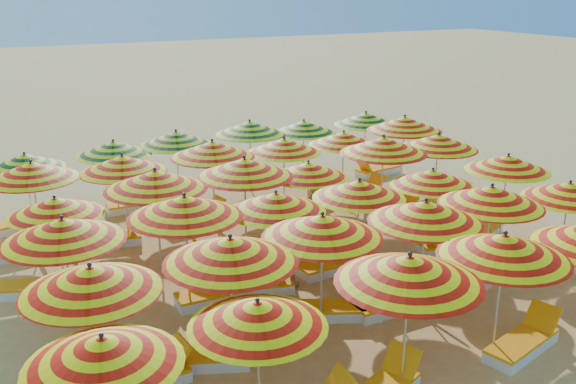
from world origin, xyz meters
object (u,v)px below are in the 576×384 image
(umbrella_6, at_px, (91,279))
(lounger_19, at_px, (394,212))
(umbrella_31, at_px, (114,148))
(lounger_20, at_px, (446,202))
(lounger_8, at_px, (393,303))
(lounger_26, at_px, (10,227))
(lounger_14, at_px, (449,245))
(lounger_15, at_px, (480,233))
(umbrella_11, at_px, (569,191))
(umbrella_14, at_px, (276,202))
(umbrella_3, at_px, (504,247))
(beachgoer_a, at_px, (312,209))
(umbrella_9, at_px, (425,212))
(umbrella_16, at_px, (433,178))
(umbrella_21, at_px, (308,170))
(beachgoer_b, at_px, (283,254))
(umbrella_32, at_px, (176,138))
(lounger_9, at_px, (466,286))
(lounger_6, at_px, (204,357))
(umbrella_7, at_px, (230,250))
(umbrella_2, at_px, (409,269))
(umbrella_24, at_px, (32,171))
(lounger_28, at_px, (159,200))
(lounger_12, at_px, (252,286))
(lounger_16, at_px, (41,287))
(lounger_21, at_px, (20,251))
(lounger_23, at_px, (196,220))
(umbrella_35, at_px, (366,119))
(lounger_7, at_px, (341,310))
(umbrella_28, at_px, (344,139))
(umbrella_13, at_px, (185,207))
(umbrella_20, at_px, (245,168))
(umbrella_25, at_px, (123,164))
(umbrella_19, at_px, (155,180))
(umbrella_18, at_px, (55,207))
(lounger_27, at_px, (138,204))
(lounger_22, at_px, (110,239))
(lounger_24, at_px, (303,204))
(umbrella_12, at_px, (63,230))
(lounger_25, at_px, (360,194))
(umbrella_10, at_px, (491,196))
(umbrella_27, at_px, (284,146))
(lounger_29, at_px, (377,170))
(umbrella_15, at_px, (359,189))
(umbrella_22, at_px, (384,145))
(lounger_11, at_px, (218,294))
(umbrella_33, at_px, (250,128))

(umbrella_6, bearing_deg, lounger_19, 26.90)
(umbrella_31, height_order, lounger_20, umbrella_31)
(lounger_8, bearing_deg, lounger_26, 127.45)
(lounger_14, relative_size, lounger_15, 0.98)
(umbrella_11, bearing_deg, umbrella_14, 160.92)
(umbrella_3, height_order, lounger_26, umbrella_3)
(beachgoer_a, bearing_deg, umbrella_31, -67.90)
(umbrella_9, height_order, umbrella_16, umbrella_9)
(umbrella_21, height_order, beachgoer_b, umbrella_21)
(umbrella_32, relative_size, lounger_9, 1.27)
(lounger_14, xyz_separation_m, lounger_19, (0.20, 2.63, 0.00))
(lounger_6, relative_size, lounger_8, 1.04)
(umbrella_7, distance_m, lounger_9, 5.86)
(umbrella_2, bearing_deg, beachgoer_a, 72.98)
(umbrella_11, height_order, umbrella_31, umbrella_31)
(umbrella_24, height_order, lounger_28, umbrella_24)
(umbrella_9, xyz_separation_m, lounger_9, (1.34, 0.11, -1.98))
(lounger_12, relative_size, lounger_16, 1.00)
(lounger_19, distance_m, lounger_21, 10.02)
(umbrella_9, relative_size, lounger_23, 1.40)
(umbrella_35, height_order, beachgoer_a, umbrella_35)
(lounger_26, relative_size, beachgoer_a, 1.33)
(lounger_7, relative_size, lounger_28, 1.00)
(umbrella_28, height_order, lounger_19, umbrella_28)
(umbrella_13, bearing_deg, lounger_12, -4.45)
(umbrella_20, xyz_separation_m, lounger_6, (-2.64, -4.21, -2.05))
(lounger_9, xyz_separation_m, lounger_21, (-8.42, 6.46, 0.00))
(umbrella_25, distance_m, lounger_8, 7.61)
(lounger_6, bearing_deg, umbrella_19, 105.34)
(umbrella_13, relative_size, umbrella_18, 1.21)
(lounger_27, bearing_deg, lounger_15, -40.80)
(lounger_23, bearing_deg, lounger_22, 177.55)
(umbrella_21, bearing_deg, lounger_24, 64.60)
(umbrella_19, distance_m, lounger_22, 2.98)
(umbrella_12, height_order, lounger_25, umbrella_12)
(umbrella_10, bearing_deg, lounger_12, 157.21)
(umbrella_21, height_order, umbrella_32, umbrella_32)
(umbrella_9, height_order, lounger_6, umbrella_9)
(umbrella_2, xyz_separation_m, umbrella_20, (-0.03, 6.38, 0.02))
(umbrella_2, height_order, umbrella_9, umbrella_2)
(umbrella_18, height_order, umbrella_27, umbrella_27)
(lounger_8, height_order, lounger_25, same)
(lounger_29, bearing_deg, umbrella_9, 52.75)
(umbrella_15, relative_size, umbrella_22, 0.75)
(lounger_11, bearing_deg, umbrella_33, 61.78)
(umbrella_6, relative_size, umbrella_18, 0.98)
(umbrella_13, bearing_deg, umbrella_25, 93.97)
(umbrella_3, bearing_deg, beachgoer_b, 116.79)
(umbrella_14, distance_m, umbrella_19, 2.90)
(umbrella_10, height_order, lounger_19, umbrella_10)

